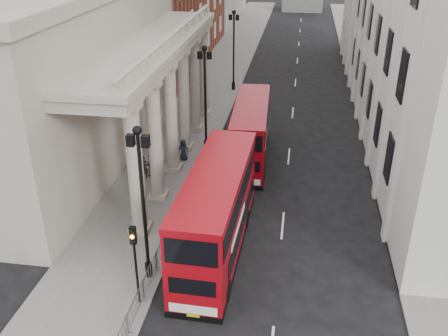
# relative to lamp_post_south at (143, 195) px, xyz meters

# --- Properties ---
(ground) EXTENTS (260.00, 260.00, 0.00)m
(ground) POSITION_rel_lamp_post_south_xyz_m (0.60, -4.00, -4.91)
(ground) COLOR black
(ground) RESTS_ON ground
(sidewalk_west) EXTENTS (6.00, 140.00, 0.12)m
(sidewalk_west) POSITION_rel_lamp_post_south_xyz_m (-2.40, 26.00, -4.85)
(sidewalk_west) COLOR slate
(sidewalk_west) RESTS_ON ground
(sidewalk_east) EXTENTS (3.00, 140.00, 0.12)m
(sidewalk_east) POSITION_rel_lamp_post_south_xyz_m (14.10, 26.00, -4.85)
(sidewalk_east) COLOR slate
(sidewalk_east) RESTS_ON ground
(kerb) EXTENTS (0.20, 140.00, 0.14)m
(kerb) POSITION_rel_lamp_post_south_xyz_m (0.55, 26.00, -4.84)
(kerb) COLOR slate
(kerb) RESTS_ON ground
(portico_building) EXTENTS (9.00, 28.00, 12.00)m
(portico_building) POSITION_rel_lamp_post_south_xyz_m (-9.90, 14.00, 1.09)
(portico_building) COLOR gray
(portico_building) RESTS_ON ground
(lamp_post_south) EXTENTS (1.05, 0.44, 8.32)m
(lamp_post_south) POSITION_rel_lamp_post_south_xyz_m (0.00, 0.00, 0.00)
(lamp_post_south) COLOR black
(lamp_post_south) RESTS_ON sidewalk_west
(lamp_post_mid) EXTENTS (1.05, 0.44, 8.32)m
(lamp_post_mid) POSITION_rel_lamp_post_south_xyz_m (0.00, 16.00, 0.00)
(lamp_post_mid) COLOR black
(lamp_post_mid) RESTS_ON sidewalk_west
(lamp_post_north) EXTENTS (1.05, 0.44, 8.32)m
(lamp_post_north) POSITION_rel_lamp_post_south_xyz_m (0.00, 32.00, 0.00)
(lamp_post_north) COLOR black
(lamp_post_north) RESTS_ON sidewalk_west
(traffic_light) EXTENTS (0.28, 0.33, 4.30)m
(traffic_light) POSITION_rel_lamp_post_south_xyz_m (0.10, -2.02, -1.80)
(traffic_light) COLOR black
(traffic_light) RESTS_ON sidewalk_west
(crowd_barriers) EXTENTS (0.50, 18.75, 1.10)m
(crowd_barriers) POSITION_rel_lamp_post_south_xyz_m (0.25, -1.77, -4.24)
(crowd_barriers) COLOR gray
(crowd_barriers) RESTS_ON sidewalk_west
(bus_near) EXTENTS (3.06, 11.46, 4.91)m
(bus_near) POSITION_rel_lamp_post_south_xyz_m (3.07, 2.91, -2.34)
(bus_near) COLOR #95060F
(bus_near) RESTS_ON ground
(bus_far) EXTENTS (2.90, 10.31, 4.41)m
(bus_far) POSITION_rel_lamp_post_south_xyz_m (3.62, 15.13, -2.61)
(bus_far) COLOR maroon
(bus_far) RESTS_ON ground
(pedestrian_a) EXTENTS (0.71, 0.57, 1.69)m
(pedestrian_a) POSITION_rel_lamp_post_south_xyz_m (-3.43, 10.49, -3.95)
(pedestrian_a) COLOR black
(pedestrian_a) RESTS_ON sidewalk_west
(pedestrian_b) EXTENTS (0.99, 0.89, 1.68)m
(pedestrian_b) POSITION_rel_lamp_post_south_xyz_m (-3.07, 10.92, -3.95)
(pedestrian_b) COLOR black
(pedestrian_b) RESTS_ON sidewalk_west
(pedestrian_c) EXTENTS (0.86, 0.60, 1.67)m
(pedestrian_c) POSITION_rel_lamp_post_south_xyz_m (-1.35, 13.87, -3.96)
(pedestrian_c) COLOR black
(pedestrian_c) RESTS_ON sidewalk_west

